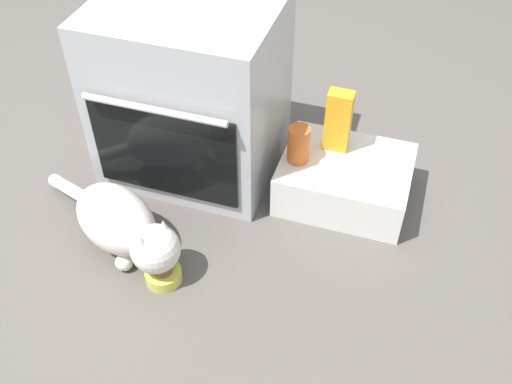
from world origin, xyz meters
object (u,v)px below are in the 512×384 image
object	(u,v)px
cat	(123,225)
sauce_jar	(299,144)
juice_carton	(338,121)
oven	(191,92)
food_bowl	(163,274)
pantry_cabinet	(345,180)

from	to	relation	value
cat	sauce_jar	bearing A→B (deg)	68.45
cat	juice_carton	distance (m)	0.84
oven	food_bowl	xyz separation A→B (m)	(0.12, -0.59, -0.31)
pantry_cabinet	sauce_jar	world-z (taller)	sauce_jar
sauce_jar	oven	bearing A→B (deg)	171.76
oven	sauce_jar	distance (m)	0.44
food_bowl	juice_carton	xyz separation A→B (m)	(0.43, 0.64, 0.27)
oven	juice_carton	xyz separation A→B (m)	(0.55, 0.05, -0.04)
oven	sauce_jar	xyz separation A→B (m)	(0.43, -0.06, -0.09)
pantry_cabinet	sauce_jar	bearing A→B (deg)	-166.88
pantry_cabinet	juice_carton	bearing A→B (deg)	130.03
sauce_jar	food_bowl	bearing A→B (deg)	-120.29
pantry_cabinet	cat	world-z (taller)	cat
cat	juice_carton	world-z (taller)	juice_carton
cat	sauce_jar	size ratio (longest dim) A/B	4.76
food_bowl	oven	bearing A→B (deg)	101.39
oven	food_bowl	bearing A→B (deg)	-78.61
pantry_cabinet	cat	size ratio (longest dim) A/B	0.70
food_bowl	sauce_jar	world-z (taller)	sauce_jar
cat	sauce_jar	distance (m)	0.67
food_bowl	juice_carton	distance (m)	0.82
pantry_cabinet	sauce_jar	xyz separation A→B (m)	(-0.17, -0.04, 0.16)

